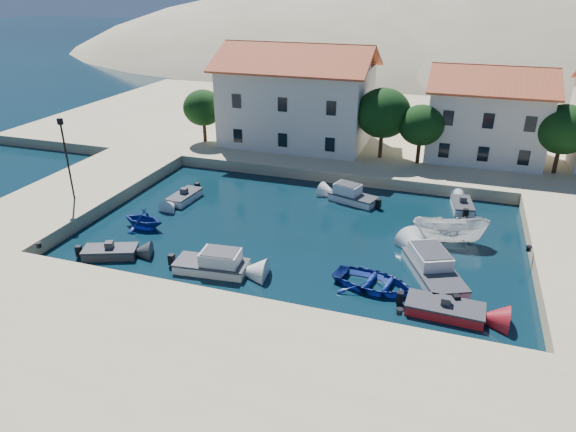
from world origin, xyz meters
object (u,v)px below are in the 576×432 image
(building_left, at_px, (297,93))
(cabin_cruiser_south, at_px, (211,264))
(lamppost, at_px, (66,152))
(rowboat_south, at_px, (374,287))
(building_mid, at_px, (487,112))
(boat_east, at_px, (448,242))
(cabin_cruiser_east, at_px, (434,270))

(building_left, xyz_separation_m, cabin_cruiser_south, (2.41, -24.84, -5.46))
(building_left, bearing_deg, lamppost, -119.90)
(lamppost, xyz_separation_m, rowboat_south, (23.65, -3.55, -4.75))
(building_mid, distance_m, boat_east, 18.15)
(building_left, distance_m, lamppost, 23.10)
(cabin_cruiser_east, relative_size, boat_east, 1.19)
(building_mid, bearing_deg, cabin_cruiser_east, -96.85)
(lamppost, bearing_deg, cabin_cruiser_east, -2.68)
(rowboat_south, bearing_deg, building_mid, -3.17)
(building_left, height_order, boat_east, building_left)
(lamppost, bearing_deg, building_mid, 35.45)
(rowboat_south, xyz_separation_m, boat_east, (3.84, 7.29, 0.00))
(building_left, distance_m, building_mid, 18.04)
(building_left, height_order, building_mid, building_left)
(cabin_cruiser_south, height_order, boat_east, cabin_cruiser_south)
(cabin_cruiser_south, xyz_separation_m, rowboat_south, (9.74, 1.30, -0.48))
(building_left, xyz_separation_m, cabin_cruiser_east, (15.33, -21.25, -5.46))
(lamppost, distance_m, cabin_cruiser_south, 15.34)
(lamppost, bearing_deg, rowboat_south, -8.53)
(cabin_cruiser_south, distance_m, cabin_cruiser_east, 13.40)
(cabin_cruiser_south, relative_size, boat_east, 0.92)
(boat_east, bearing_deg, building_mid, -17.55)
(building_left, distance_m, cabin_cruiser_east, 26.77)
(lamppost, distance_m, cabin_cruiser_east, 27.19)
(lamppost, height_order, cabin_cruiser_east, lamppost)
(cabin_cruiser_south, bearing_deg, cabin_cruiser_east, 9.95)
(cabin_cruiser_east, bearing_deg, building_mid, -31.84)
(rowboat_south, height_order, boat_east, boat_east)
(building_mid, xyz_separation_m, cabin_cruiser_east, (-2.67, -22.25, -4.75))
(cabin_cruiser_south, xyz_separation_m, boat_east, (13.58, 8.58, -0.48))
(rowboat_south, bearing_deg, building_left, 37.53)
(cabin_cruiser_south, height_order, rowboat_south, cabin_cruiser_south)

